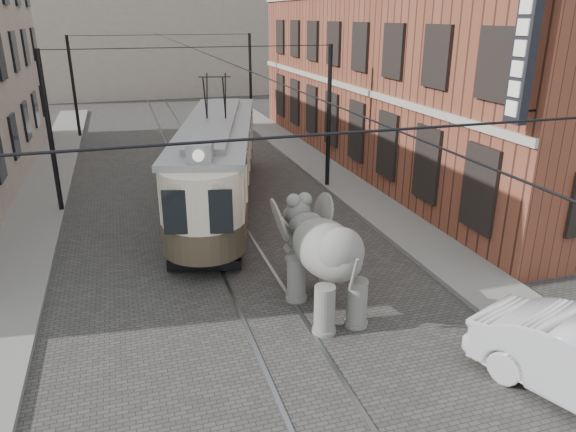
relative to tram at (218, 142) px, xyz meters
name	(u,v)px	position (x,y,z in m)	size (l,w,h in m)	color
ground	(240,258)	(-0.36, -5.25, -2.49)	(120.00, 120.00, 0.00)	#3F3D3A
tram_rails	(240,257)	(-0.36, -5.25, -2.48)	(1.54, 80.00, 0.02)	slate
sidewalk_right	(412,234)	(5.64, -5.25, -2.42)	(2.00, 60.00, 0.15)	slate
sidewalk_left	(10,285)	(-6.86, -5.25, -2.42)	(2.00, 60.00, 0.15)	slate
brick_building	(421,39)	(10.64, 3.75, 3.51)	(8.00, 26.00, 12.00)	brown
distant_block	(145,16)	(-0.36, 34.75, 4.51)	(28.00, 10.00, 14.00)	gray
catenary	(203,131)	(-0.56, -0.25, 0.51)	(11.00, 30.20, 6.00)	black
tram	(218,142)	(0.00, 0.00, 0.00)	(2.59, 12.56, 4.99)	beige
elephant	(326,264)	(1.01, -9.06, -1.15)	(2.41, 4.37, 2.68)	slate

